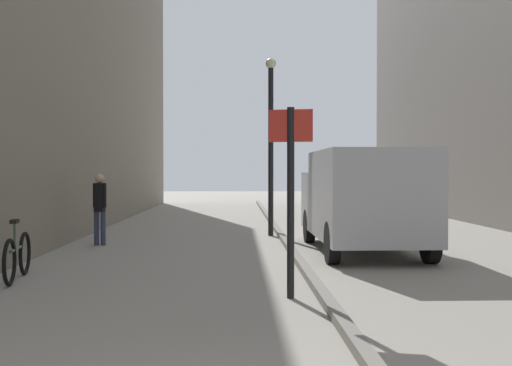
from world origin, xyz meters
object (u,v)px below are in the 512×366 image
lamp_post (271,134)px  bicycle_leaning (17,256)px  delivery_van (362,197)px  pedestrian_main_foreground (100,204)px  street_sign_post (291,185)px

lamp_post → bicycle_leaning: size_ratio=2.70×
lamp_post → delivery_van: bearing=-62.6°
pedestrian_main_foreground → street_sign_post: size_ratio=0.64×
pedestrian_main_foreground → street_sign_post: street_sign_post is taller
pedestrian_main_foreground → delivery_van: 6.07m
street_sign_post → pedestrian_main_foreground: bearing=-44.1°
bicycle_leaning → delivery_van: bearing=21.5°
pedestrian_main_foreground → bicycle_leaning: bearing=-80.3°
street_sign_post → lamp_post: size_ratio=0.55×
delivery_van → pedestrian_main_foreground: bearing=166.4°
delivery_van → street_sign_post: 5.24m
street_sign_post → bicycle_leaning: size_ratio=1.47×
delivery_van → lamp_post: lamp_post is taller
lamp_post → bicycle_leaning: 8.38m
street_sign_post → delivery_van: bearing=-98.5°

